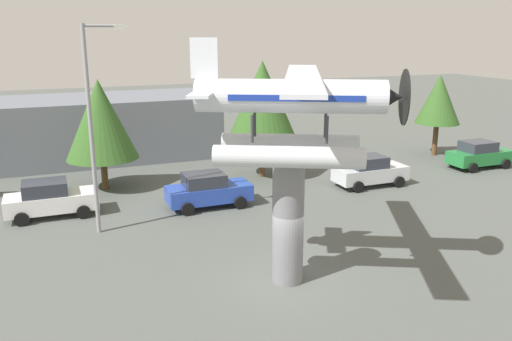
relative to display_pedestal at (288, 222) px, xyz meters
The scene contains 12 objects.
ground_plane 2.21m from the display_pedestal, ahead, with size 140.00×140.00×0.00m, color #515651.
display_pedestal is the anchor object (origin of this frame).
floatplane_monument 3.89m from the display_pedestal, 26.47° to the right, with size 7.13×9.80×4.00m.
car_near_white 12.88m from the display_pedestal, 126.78° to the left, with size 4.20×2.02×1.76m.
car_mid_blue 8.92m from the display_pedestal, 91.88° to the left, with size 4.20×2.02×1.76m.
car_far_silver 13.03m from the display_pedestal, 43.79° to the left, with size 4.20×2.02×1.76m.
car_distant_green 20.76m from the display_pedestal, 28.30° to the left, with size 4.20×2.02×1.76m.
streetlight_primary 9.64m from the display_pedestal, 127.46° to the left, with size 1.84×0.28×8.92m.
storefront_building 22.33m from the display_pedestal, 99.79° to the left, with size 15.18×7.18×4.18m, color slate.
tree_east 14.85m from the display_pedestal, 108.81° to the left, with size 3.92×3.92×6.12m.
tree_center_back 14.04m from the display_pedestal, 71.32° to the left, with size 4.21×4.21×6.96m.
tree_far_east 22.75m from the display_pedestal, 37.44° to the left, with size 3.07×3.07×5.70m.
Camera 1 is at (-7.40, -15.54, 8.68)m, focal length 36.98 mm.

